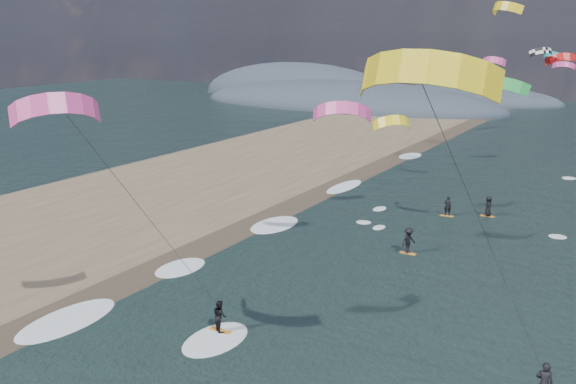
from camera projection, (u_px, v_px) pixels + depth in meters
The scene contains 7 objects.
wet_sand_strip at pixel (110, 291), 37.73m from camera, with size 3.00×240.00×0.00m, color #382D23.
coastal_hills at pixel (340, 101), 135.51m from camera, with size 80.00×41.00×15.00m.
kitesurfer_near_a at pixel (443, 141), 20.83m from camera, with size 7.94×8.40×14.89m.
kitesurfer_near_b at pixel (115, 185), 28.20m from camera, with size 6.79×9.25×13.10m.
far_kitesurfers at pixel (441, 224), 47.56m from camera, with size 4.00×13.00×1.84m.
bg_kite_field at pixel (505, 63), 64.08m from camera, with size 12.23×70.80×10.24m.
shoreline_surf at pixel (178, 269), 41.10m from camera, with size 2.40×79.40×0.11m.
Camera 1 is at (14.89, -14.87, 15.03)m, focal length 40.00 mm.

